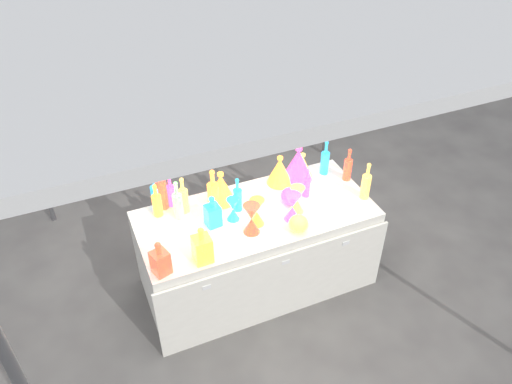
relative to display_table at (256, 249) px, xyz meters
name	(u,v)px	position (x,y,z in m)	size (l,w,h in m)	color
ground	(256,280)	(0.00, 0.01, -0.37)	(80.00, 80.00, 0.00)	slate
display_table	(256,249)	(0.00, 0.00, 0.00)	(1.84, 0.83, 0.75)	white
cardboard_box_closed	(118,131)	(-0.64, 2.61, -0.18)	(0.53, 0.39, 0.39)	#A37049
cardboard_box_flat	(240,122)	(0.85, 2.52, -0.35)	(0.64, 0.46, 0.06)	#A37049
bottle_0	(156,200)	(-0.68, 0.28, 0.52)	(0.07, 0.07, 0.28)	red
bottle_1	(156,191)	(-0.67, 0.36, 0.54)	(0.08, 0.08, 0.32)	#167A1F
bottle_2	(161,186)	(-0.63, 0.36, 0.58)	(0.09, 0.09, 0.40)	orange
bottle_3	(171,190)	(-0.56, 0.36, 0.51)	(0.07, 0.07, 0.27)	blue
bottle_4	(183,195)	(-0.49, 0.24, 0.53)	(0.07, 0.07, 0.31)	#127068
bottle_5	(177,200)	(-0.55, 0.19, 0.54)	(0.07, 0.07, 0.33)	#D42ACE
bottle_6	(213,190)	(-0.27, 0.19, 0.55)	(0.09, 0.09, 0.35)	red
bottle_7	(237,194)	(-0.11, 0.10, 0.52)	(0.07, 0.07, 0.29)	#167A1F
decanter_0	(202,244)	(-0.52, -0.30, 0.52)	(0.12, 0.12, 0.29)	red
decanter_1	(160,258)	(-0.81, -0.30, 0.51)	(0.11, 0.11, 0.27)	orange
decanter_2	(212,211)	(-0.34, 0.01, 0.51)	(0.10, 0.10, 0.26)	#167A1F
hourglass_0	(252,219)	(-0.11, -0.17, 0.50)	(0.12, 0.12, 0.24)	orange
hourglass_1	(292,207)	(0.22, -0.16, 0.49)	(0.12, 0.12, 0.23)	blue
hourglass_2	(297,200)	(0.29, -0.09, 0.49)	(0.11, 0.11, 0.22)	#127068
hourglass_4	(257,212)	(-0.04, -0.10, 0.49)	(0.11, 0.11, 0.22)	red
hourglass_5	(233,209)	(-0.18, 0.01, 0.47)	(0.09, 0.09, 0.19)	#167A1F
globe_1	(298,225)	(0.20, -0.30, 0.43)	(0.15, 0.15, 0.12)	#127068
globe_3	(290,196)	(0.29, 0.02, 0.43)	(0.15, 0.15, 0.12)	blue
lampshade_0	(221,187)	(-0.19, 0.25, 0.51)	(0.22, 0.22, 0.26)	#D7EC31
lampshade_1	(280,170)	(0.33, 0.29, 0.50)	(0.21, 0.21, 0.25)	#D7EC31
lampshade_2	(298,163)	(0.49, 0.29, 0.52)	(0.25, 0.25, 0.29)	blue
lampshade_3	(302,165)	(0.53, 0.29, 0.49)	(0.19, 0.19, 0.23)	#127068
bottle_8	(325,157)	(0.73, 0.26, 0.53)	(0.07, 0.07, 0.32)	#167A1F
bottle_9	(348,164)	(0.86, 0.11, 0.52)	(0.07, 0.07, 0.29)	orange
bottle_10	(307,183)	(0.45, 0.05, 0.50)	(0.06, 0.06, 0.26)	blue
bottle_11	(366,181)	(0.86, -0.15, 0.54)	(0.07, 0.07, 0.32)	#127068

